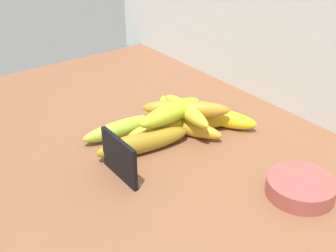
{
  "coord_description": "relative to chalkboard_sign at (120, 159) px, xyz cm",
  "views": [
    {
      "loc": [
        64.44,
        -39.77,
        50.13
      ],
      "look_at": [
        4.68,
        4.98,
        8.0
      ],
      "focal_mm": 44.92,
      "sensor_mm": 36.0,
      "label": 1
    }
  ],
  "objects": [
    {
      "name": "banana_2",
      "position": [
        -8.66,
        24.25,
        -2.2
      ],
      "size": [
        12.26,
        13.84,
        3.32
      ],
      "primitive_type": "ellipsoid",
      "rotation": [
        0.0,
        0.0,
        4.02
      ],
      "color": "gold",
      "rests_on": "counter_top"
    },
    {
      "name": "counter_top",
      "position": [
        -7.73,
        8.41,
        -5.36
      ],
      "size": [
        110.0,
        76.0,
        3.0
      ],
      "primitive_type": "cube",
      "color": "brown",
      "rests_on": "ground"
    },
    {
      "name": "banana_8",
      "position": [
        -5.67,
        20.2,
        1.52
      ],
      "size": [
        16.67,
        5.31,
        3.47
      ],
      "primitive_type": "ellipsoid",
      "rotation": [
        0.0,
        0.0,
        3.03
      ],
      "color": "gold",
      "rests_on": "banana_6"
    },
    {
      "name": "banana_9",
      "position": [
        -5.59,
        16.13,
        2.38
      ],
      "size": [
        5.75,
        17.08,
        4.07
      ],
      "primitive_type": "ellipsoid",
      "rotation": [
        0.0,
        0.0,
        4.81
      ],
      "color": "#A9C627",
      "rests_on": "banana_0"
    },
    {
      "name": "banana_1",
      "position": [
        -12.69,
        8.55,
        -1.99
      ],
      "size": [
        5.03,
        19.09,
        3.73
      ],
      "primitive_type": "ellipsoid",
      "rotation": [
        0.0,
        0.0,
        1.5
      ],
      "color": "#97B934",
      "rests_on": "counter_top"
    },
    {
      "name": "banana_10",
      "position": [
        -5.87,
        20.36,
        1.74
      ],
      "size": [
        15.39,
        16.9,
        3.9
      ],
      "primitive_type": "ellipsoid",
      "rotation": [
        0.0,
        0.0,
        4.0
      ],
      "color": "#B58326",
      "rests_on": "banana_6"
    },
    {
      "name": "banana_5",
      "position": [
        -4.58,
        24.25,
        -1.84
      ],
      "size": [
        10.27,
        17.06,
        4.04
      ],
      "primitive_type": "ellipsoid",
      "rotation": [
        0.0,
        0.0,
        1.17
      ],
      "color": "gold",
      "rests_on": "counter_top"
    },
    {
      "name": "banana_3",
      "position": [
        -11.79,
        19.93,
        -2.14
      ],
      "size": [
        19.0,
        12.72,
        3.44
      ],
      "primitive_type": "ellipsoid",
      "rotation": [
        0.0,
        0.0,
        5.77
      ],
      "color": "gold",
      "rests_on": "counter_top"
    },
    {
      "name": "chalkboard_sign",
      "position": [
        0.0,
        0.0,
        0.0
      ],
      "size": [
        11.0,
        1.8,
        8.4
      ],
      "color": "black",
      "rests_on": "counter_top"
    },
    {
      "name": "banana_4",
      "position": [
        -2.63,
        28.82,
        -1.87
      ],
      "size": [
        15.25,
        10.7,
        3.97
      ],
      "primitive_type": "ellipsoid",
      "rotation": [
        0.0,
        0.0,
        0.49
      ],
      "color": "yellow",
      "rests_on": "counter_top"
    },
    {
      "name": "banana_6",
      "position": [
        -5.43,
        19.7,
        -2.04
      ],
      "size": [
        17.86,
        10.36,
        3.64
      ],
      "primitive_type": "ellipsoid",
      "rotation": [
        0.0,
        0.0,
        3.54
      ],
      "color": "gold",
      "rests_on": "counter_top"
    },
    {
      "name": "fruit_bowl",
      "position": [
        23.53,
        22.6,
        -2.31
      ],
      "size": [
        12.07,
        12.07,
        3.1
      ],
      "primitive_type": "cylinder",
      "color": "#A44A45",
      "rests_on": "counter_top"
    },
    {
      "name": "banana_7",
      "position": [
        -4.74,
        8.57,
        -1.66
      ],
      "size": [
        7.75,
        20.7,
        4.39
      ],
      "primitive_type": "ellipsoid",
      "rotation": [
        0.0,
        0.0,
        1.4
      ],
      "color": "olive",
      "rests_on": "counter_top"
    },
    {
      "name": "banana_0",
      "position": [
        -7.07,
        15.24,
        -1.76
      ],
      "size": [
        6.26,
        17.52,
        4.2
      ],
      "primitive_type": "ellipsoid",
      "rotation": [
        0.0,
        0.0,
        4.59
      ],
      "color": "yellow",
      "rests_on": "counter_top"
    }
  ]
}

